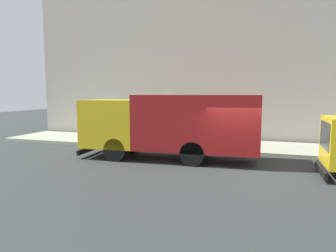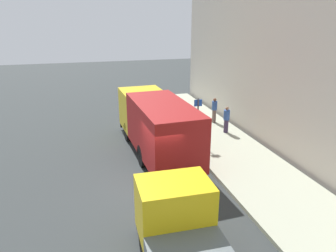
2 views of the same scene
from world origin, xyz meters
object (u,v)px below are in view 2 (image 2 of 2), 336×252
street_sign_post (198,117)px  large_utility_truck (156,123)px  small_flatbed_truck (185,239)px  pedestrian_walking (226,119)px  traffic_cone_orange (179,120)px  pedestrian_standing (214,110)px

street_sign_post → large_utility_truck: bearing=-173.8°
small_flatbed_truck → pedestrian_walking: 11.28m
traffic_cone_orange → street_sign_post: street_sign_post is taller
small_flatbed_truck → traffic_cone_orange: 12.23m
large_utility_truck → traffic_cone_orange: large_utility_truck is taller
small_flatbed_truck → street_sign_post: street_sign_post is taller
pedestrian_standing → small_flatbed_truck: bearing=-50.0°
pedestrian_walking → pedestrian_standing: (0.08, 1.99, 0.03)m
pedestrian_standing → traffic_cone_orange: bearing=-114.6°
pedestrian_walking → street_sign_post: (-2.31, -1.23, 0.67)m
traffic_cone_orange → small_flatbed_truck: bearing=-106.6°
small_flatbed_truck → pedestrian_walking: bearing=60.1°
large_utility_truck → pedestrian_standing: 5.94m
large_utility_truck → traffic_cone_orange: bearing=53.5°
traffic_cone_orange → street_sign_post: size_ratio=0.24×
pedestrian_standing → street_sign_post: street_sign_post is taller
small_flatbed_truck → traffic_cone_orange: (3.49, 11.71, -0.56)m
street_sign_post → pedestrian_walking: bearing=28.1°
pedestrian_walking → street_sign_post: street_sign_post is taller
large_utility_truck → traffic_cone_orange: size_ratio=13.45×
small_flatbed_truck → pedestrian_standing: size_ratio=3.20×
large_utility_truck → pedestrian_standing: bearing=33.3°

